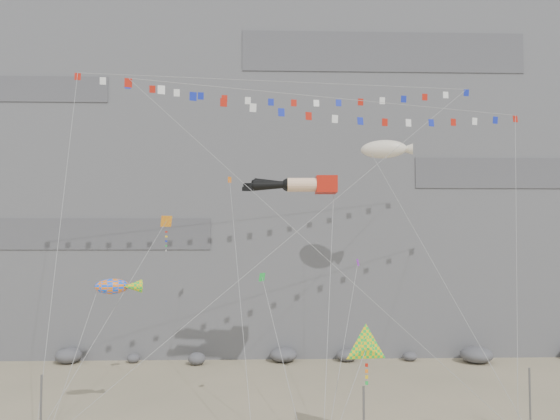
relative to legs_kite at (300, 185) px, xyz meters
name	(u,v)px	position (x,y,z in m)	size (l,w,h in m)	color
cliff	(279,129)	(-0.76, 27.14, 9.47)	(80.00, 28.00, 50.00)	slate
talus_boulders	(283,355)	(-0.76, 12.14, -14.93)	(60.00, 3.00, 1.20)	#59595D
anchor_pole_left	(41,410)	(-15.22, -8.02, -13.55)	(0.12, 0.12, 3.96)	slate
anchor_pole_right	(530,401)	(13.16, -7.27, -13.55)	(0.12, 0.12, 3.96)	slate
legs_kite	(300,185)	(0.00, 0.00, 0.00)	(6.91, 14.09, 20.20)	#B3180B
flag_banner_upper	(282,82)	(-1.21, 2.86, 8.45)	(30.82, 13.84, 30.17)	#B3180B
flag_banner_lower	(348,100)	(3.26, -1.78, 5.89)	(28.46, 10.05, 24.15)	#B3180B
harlequin_kite	(166,222)	(-9.65, -0.50, -2.74)	(6.77, 9.53, 16.50)	red
fish_windsock	(112,287)	(-12.04, -5.46, -6.85)	(4.33, 5.26, 9.91)	orange
delta_kite	(366,348)	(3.08, -9.02, -9.96)	(4.57, 4.56, 7.88)	yellow
blimp_windsock	(384,150)	(7.23, 4.59, 3.38)	(8.15, 13.75, 23.34)	#EFE0C4
small_kite_a	(230,185)	(-5.31, 3.42, 0.31)	(2.81, 15.09, 21.89)	orange
small_kite_b	(358,264)	(4.49, 1.77, -5.89)	(4.45, 11.88, 15.35)	purple
small_kite_c	(262,279)	(-2.74, -4.61, -6.47)	(3.08, 7.85, 11.85)	green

